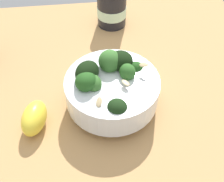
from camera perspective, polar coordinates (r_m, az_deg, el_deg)
name	(u,v)px	position (r cm, az deg, el deg)	size (l,w,h in cm)	color
ground_plane	(116,98)	(57.60, 0.88, -1.43)	(71.09, 71.09, 3.01)	tan
bowl_of_broccoli	(111,87)	(51.00, -0.19, 0.84)	(17.33, 17.33, 11.32)	white
lemon_wedge	(34,118)	(51.42, -15.75, -5.38)	(7.24, 4.15, 4.86)	yellow
bottle_tall	(112,6)	(72.19, -0.07, 17.11)	(7.45, 7.45, 11.94)	black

